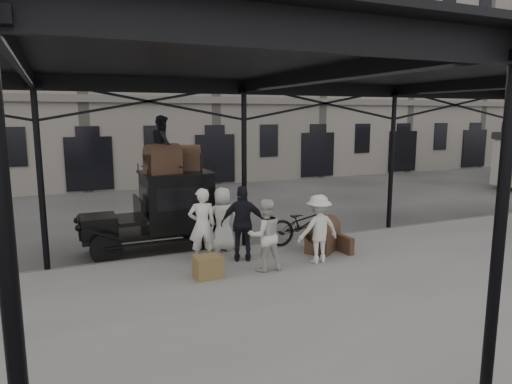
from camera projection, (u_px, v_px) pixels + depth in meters
ground at (276, 273)px, 10.89m from camera, size 120.00×120.00×0.00m
platform at (321, 301)px, 9.07m from camera, size 28.00×8.00×0.15m
canopy at (318, 68)px, 8.57m from camera, size 22.50×9.00×4.74m
building_frontage at (138, 57)px, 25.98m from camera, size 64.00×8.00×14.00m
taxi at (165, 207)px, 12.59m from camera, size 3.65×1.55×2.18m
porter_left at (202, 225)px, 11.08m from camera, size 0.73×0.53×1.85m
porter_midleft at (265, 235)px, 10.50m from camera, size 0.86×0.70×1.68m
porter_centre at (223, 219)px, 12.07m from camera, size 0.84×0.56×1.70m
porter_official at (243, 224)px, 11.19m from camera, size 1.19×0.84×1.88m
porter_right at (318, 229)px, 11.08m from camera, size 1.09×0.63×1.68m
bicycle at (304, 223)px, 12.76m from camera, size 2.22×0.79×1.16m
porter_roof at (163, 144)px, 12.20m from camera, size 0.72×0.85×1.54m
steamer_trunk_roof_near at (163, 161)px, 12.12m from camera, size 1.00×0.75×0.66m
steamer_trunk_roof_far at (186, 160)px, 12.83m from camera, size 0.94×0.75×0.60m
steamer_trunk_platform at (323, 237)px, 12.10m from camera, size 1.18×1.11×0.74m
wicker_hamper at (208, 267)px, 10.10m from camera, size 0.62×0.48×0.50m
suitcase_upright at (345, 244)px, 11.94m from camera, size 0.18×0.61×0.45m
suitcase_flat at (323, 243)px, 12.12m from camera, size 0.61×0.37×0.40m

